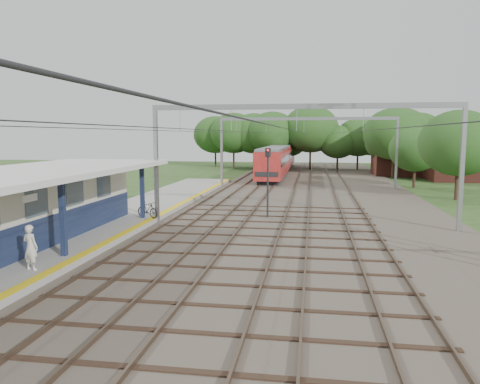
# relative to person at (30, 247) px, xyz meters

# --- Properties ---
(ground) EXTENTS (160.00, 160.00, 0.00)m
(ground) POSITION_rel_person_xyz_m (6.04, -3.93, -1.19)
(ground) COLOR #2D4C1E
(ground) RESTS_ON ground
(ballast_bed) EXTENTS (18.00, 90.00, 0.10)m
(ballast_bed) POSITION_rel_person_xyz_m (10.04, 26.07, -1.14)
(ballast_bed) COLOR #473D33
(ballast_bed) RESTS_ON ground
(platform) EXTENTS (5.00, 52.00, 0.35)m
(platform) POSITION_rel_person_xyz_m (-1.46, 10.07, -1.02)
(platform) COLOR gray
(platform) RESTS_ON ground
(yellow_stripe) EXTENTS (0.45, 52.00, 0.01)m
(yellow_stripe) POSITION_rel_person_xyz_m (0.79, 10.07, -0.84)
(yellow_stripe) COLOR yellow
(yellow_stripe) RESTS_ON platform
(station_building) EXTENTS (3.41, 18.00, 3.40)m
(station_building) POSITION_rel_person_xyz_m (-2.84, 3.07, 0.85)
(station_building) COLOR beige
(station_building) RESTS_ON platform
(canopy) EXTENTS (6.40, 20.00, 3.44)m
(canopy) POSITION_rel_person_xyz_m (-1.74, 2.07, 2.45)
(canopy) COLOR #131D3C
(canopy) RESTS_ON platform
(rail_tracks) EXTENTS (11.80, 88.00, 0.15)m
(rail_tracks) POSITION_rel_person_xyz_m (7.54, 26.07, -1.02)
(rail_tracks) COLOR brown
(rail_tracks) RESTS_ON ballast_bed
(catenary_system) EXTENTS (17.22, 88.00, 7.00)m
(catenary_system) POSITION_rel_person_xyz_m (9.42, 21.35, 4.32)
(catenary_system) COLOR gray
(catenary_system) RESTS_ON ground
(tree_band) EXTENTS (31.72, 30.88, 8.82)m
(tree_band) POSITION_rel_person_xyz_m (9.88, 53.19, 3.73)
(tree_band) COLOR #382619
(tree_band) RESTS_ON ground
(house_near) EXTENTS (7.00, 6.12, 7.89)m
(house_near) POSITION_rel_person_xyz_m (27.04, 42.07, 1.79)
(house_near) COLOR brown
(house_near) RESTS_ON ground
(house_far) EXTENTS (8.00, 6.12, 8.66)m
(house_far) POSITION_rel_person_xyz_m (22.04, 48.07, 2.04)
(house_far) COLOR brown
(house_far) RESTS_ON ground
(person) EXTENTS (0.69, 0.53, 1.69)m
(person) POSITION_rel_person_xyz_m (0.00, 0.00, 0.00)
(person) COLOR silver
(person) RESTS_ON platform
(bicycle) EXTENTS (1.68, 1.13, 0.98)m
(bicycle) POSITION_rel_person_xyz_m (0.44, 11.07, -0.35)
(bicycle) COLOR black
(bicycle) RESTS_ON platform
(train) EXTENTS (2.83, 35.19, 3.72)m
(train) POSITION_rel_person_xyz_m (5.54, 49.41, 0.88)
(train) COLOR black
(train) RESTS_ON ballast_bed
(signal_post) EXTENTS (0.35, 0.31, 4.47)m
(signal_post) POSITION_rel_person_xyz_m (7.39, 13.78, 1.65)
(signal_post) COLOR black
(signal_post) RESTS_ON ground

